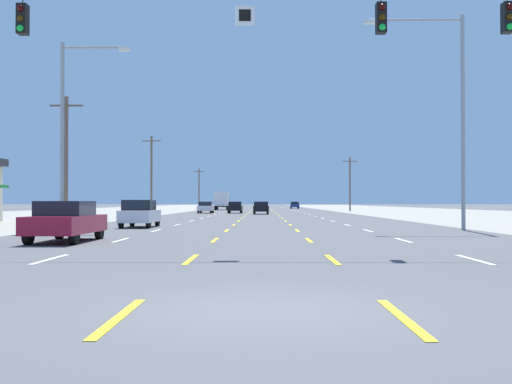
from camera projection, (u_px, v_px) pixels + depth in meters
ground_plane at (262, 214)px, 73.96m from camera, size 572.00×572.00×0.00m
lot_apron_left at (61, 213)px, 74.22m from camera, size 28.00×440.00×0.01m
lot_apron_right at (465, 214)px, 73.70m from camera, size 28.00×440.00×0.01m
lane_markings at (262, 209)px, 112.45m from camera, size 10.64×227.60×0.01m
signal_span_wire at (270, 87)px, 18.38m from camera, size 26.75×0.53×8.53m
sedan_far_left_nearest at (66, 221)px, 21.68m from camera, size 1.80×4.50×1.46m
hatchback_far_left_near at (140, 213)px, 33.95m from camera, size 1.72×3.90×1.54m
sedan_center_turn_mid at (261, 208)px, 70.57m from camera, size 1.80×4.50×1.46m
sedan_far_left_midfar at (206, 207)px, 76.57m from camera, size 1.80×4.50×1.46m
sedan_inner_left_far at (235, 207)px, 76.72m from camera, size 1.80×4.50×1.46m
box_truck_far_left_farther at (222, 200)px, 107.51m from camera, size 2.40×7.20×3.23m
sedan_far_right_farthest at (295, 205)px, 127.73m from camera, size 1.80×4.50×1.46m
streetlight_left_row_0 at (69, 123)px, 30.72m from camera, size 3.51×0.26×9.54m
streetlight_right_row_0 at (453, 104)px, 30.53m from camera, size 5.06×0.26×10.90m
utility_pole_left_row_0 at (66, 157)px, 40.42m from camera, size 2.20×0.26×8.48m
utility_pole_left_row_1 at (151, 173)px, 72.80m from camera, size 2.20×0.26×9.37m
utility_pole_right_row_2 at (350, 183)px, 96.58m from camera, size 2.20×0.26×8.53m
utility_pole_left_row_3 at (199, 188)px, 124.59m from camera, size 2.20×0.26×8.26m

